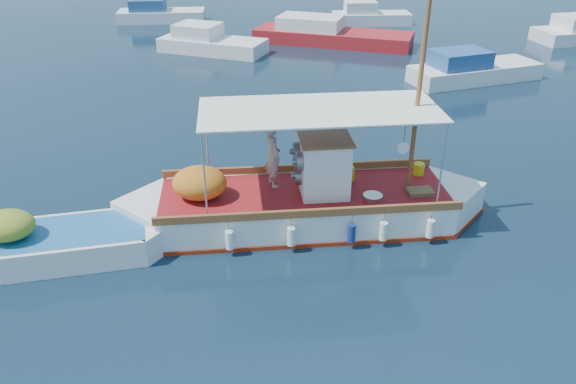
{
  "coord_description": "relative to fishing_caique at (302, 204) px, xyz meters",
  "views": [
    {
      "loc": [
        0.22,
        -13.24,
        8.53
      ],
      "look_at": [
        -0.96,
        0.0,
        1.36
      ],
      "focal_mm": 35.0,
      "sensor_mm": 36.0,
      "label": 1
    }
  ],
  "objects": [
    {
      "name": "bg_boat_ne",
      "position": [
        7.58,
        14.43,
        -0.09
      ],
      "size": [
        6.98,
        4.82,
        1.8
      ],
      "rotation": [
        0.0,
        0.0,
        0.44
      ],
      "color": "silver",
      "rests_on": "ground"
    },
    {
      "name": "bg_boat_far_n",
      "position": [
        2.96,
        27.62,
        -0.09
      ],
      "size": [
        5.7,
        2.77,
        1.8
      ],
      "rotation": [
        0.0,
        0.0,
        0.14
      ],
      "color": "silver",
      "rests_on": "ground"
    },
    {
      "name": "bg_boat_far_w",
      "position": [
        -12.3,
        27.24,
        -0.09
      ],
      "size": [
        6.48,
        3.31,
        1.8
      ],
      "rotation": [
        0.0,
        0.0,
        0.17
      ],
      "color": "silver",
      "rests_on": "ground"
    },
    {
      "name": "fishing_caique",
      "position": [
        0.0,
        0.0,
        0.0
      ],
      "size": [
        10.59,
        4.34,
        6.58
      ],
      "rotation": [
        0.0,
        0.0,
        0.19
      ],
      "color": "white",
      "rests_on": "ground"
    },
    {
      "name": "bg_boat_n",
      "position": [
        0.19,
        21.69,
        -0.09
      ],
      "size": [
        10.14,
        4.88,
        1.8
      ],
      "rotation": [
        0.0,
        0.0,
        -0.22
      ],
      "color": "maroon",
      "rests_on": "ground"
    },
    {
      "name": "dinghy",
      "position": [
        -6.5,
        -2.43,
        -0.23
      ],
      "size": [
        6.6,
        3.36,
        1.69
      ],
      "rotation": [
        0.0,
        0.0,
        0.31
      ],
      "color": "white",
      "rests_on": "ground"
    },
    {
      "name": "bg_boat_nw",
      "position": [
        -6.74,
        18.91,
        -0.09
      ],
      "size": [
        6.64,
        3.92,
        1.8
      ],
      "rotation": [
        0.0,
        0.0,
        -0.26
      ],
      "color": "silver",
      "rests_on": "ground"
    },
    {
      "name": "ground",
      "position": [
        0.62,
        -0.74,
        -0.58
      ],
      "size": [
        160.0,
        160.0,
        0.0
      ],
      "primitive_type": "plane",
      "color": "black",
      "rests_on": "ground"
    }
  ]
}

